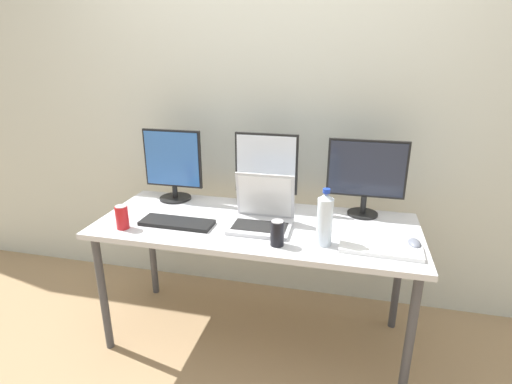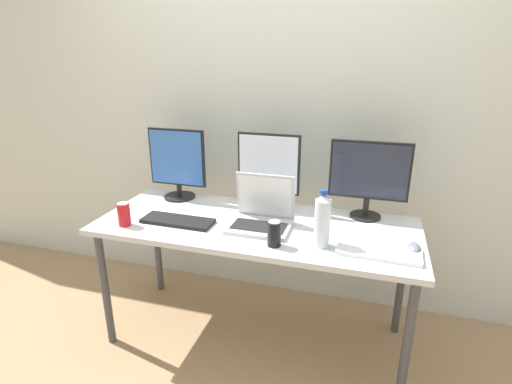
{
  "view_description": "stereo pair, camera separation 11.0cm",
  "coord_description": "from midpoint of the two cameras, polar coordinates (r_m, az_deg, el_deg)",
  "views": [
    {
      "loc": [
        0.46,
        -1.92,
        1.62
      ],
      "look_at": [
        0.0,
        0.0,
        0.92
      ],
      "focal_mm": 28.0,
      "sensor_mm": 36.0,
      "label": 1
    },
    {
      "loc": [
        0.57,
        -1.89,
        1.62
      ],
      "look_at": [
        0.0,
        0.0,
        0.92
      ],
      "focal_mm": 28.0,
      "sensor_mm": 36.0,
      "label": 2
    }
  ],
  "objects": [
    {
      "name": "wall_back",
      "position": [
        2.57,
        5.13,
        12.27
      ],
      "size": [
        7.0,
        0.08,
        2.6
      ],
      "primitive_type": "cube",
      "color": "silver",
      "rests_on": "ground"
    },
    {
      "name": "keyboard_main",
      "position": [
        2.2,
        -9.71,
        -4.1
      ],
      "size": [
        0.4,
        0.15,
        0.02
      ],
      "primitive_type": "cube",
      "rotation": [
        0.0,
        0.0,
        -0.01
      ],
      "color": "black",
      "rests_on": "work_desk"
    },
    {
      "name": "monitor_left",
      "position": [
        2.5,
        -9.95,
        4.09
      ],
      "size": [
        0.37,
        0.2,
        0.44
      ],
      "color": "black",
      "rests_on": "work_desk"
    },
    {
      "name": "mouse_by_keyboard",
      "position": [
        2.02,
        23.13,
        -7.36
      ],
      "size": [
        0.07,
        0.1,
        0.04
      ],
      "primitive_type": "ellipsoid",
      "rotation": [
        0.0,
        0.0,
        0.08
      ],
      "color": "slate",
      "rests_on": "work_desk"
    },
    {
      "name": "keyboard_aux",
      "position": [
        1.95,
        18.66,
        -8.15
      ],
      "size": [
        0.38,
        0.16,
        0.02
      ],
      "primitive_type": "cube",
      "rotation": [
        0.0,
        0.0,
        -0.04
      ],
      "color": "white",
      "rests_on": "work_desk"
    },
    {
      "name": "soda_can_by_laptop",
      "position": [
        2.21,
        -17.0,
        -3.08
      ],
      "size": [
        0.07,
        0.07,
        0.13
      ],
      "color": "red",
      "rests_on": "work_desk"
    },
    {
      "name": "laptop_silver",
      "position": [
        2.12,
        2.36,
        -3.26
      ],
      "size": [
        0.32,
        0.26,
        0.27
      ],
      "color": "silver",
      "rests_on": "work_desk"
    },
    {
      "name": "work_desk",
      "position": [
        2.19,
        1.45,
        -6.04
      ],
      "size": [
        1.72,
        0.69,
        0.74
      ],
      "color": "#424247",
      "rests_on": "ground"
    },
    {
      "name": "soda_can_near_keyboard",
      "position": [
        1.91,
        4.29,
        -5.97
      ],
      "size": [
        0.07,
        0.07,
        0.13
      ],
      "color": "black",
      "rests_on": "work_desk"
    },
    {
      "name": "ground_plane",
      "position": [
        2.56,
        1.31,
        -19.83
      ],
      "size": [
        16.0,
        16.0,
        0.0
      ],
      "primitive_type": "plane",
      "color": "#9E7F5B"
    },
    {
      "name": "monitor_right",
      "position": [
        2.26,
        17.19,
        2.23
      ],
      "size": [
        0.43,
        0.17,
        0.43
      ],
      "color": "black",
      "rests_on": "work_desk"
    },
    {
      "name": "water_bottle",
      "position": [
        1.91,
        11.1,
        -4.05
      ],
      "size": [
        0.08,
        0.08,
        0.28
      ],
      "color": "silver",
      "rests_on": "work_desk"
    },
    {
      "name": "monitor_center",
      "position": [
        2.31,
        3.23,
        3.31
      ],
      "size": [
        0.37,
        0.17,
        0.44
      ],
      "color": "black",
      "rests_on": "work_desk"
    }
  ]
}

